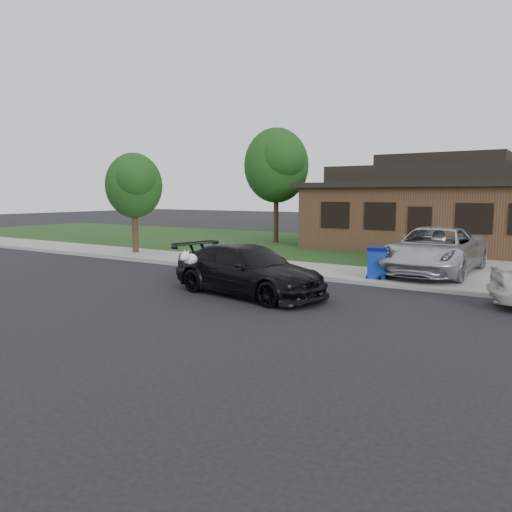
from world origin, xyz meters
The scene contains 11 objects.
ground centered at (0.00, 0.00, 0.00)m, with size 120.00×120.00×0.00m, color black.
sidewalk centered at (0.00, 5.00, 0.06)m, with size 60.00×3.00×0.12m, color gray.
curb centered at (0.00, 3.50, 0.06)m, with size 60.00×0.12×0.12m, color gray.
lawn centered at (0.00, 13.00, 0.07)m, with size 60.00×13.00×0.13m, color #193814.
driveway centered at (6.00, 10.00, 0.07)m, with size 4.50×13.00×0.14m, color gray.
sedan centered at (2.16, 0.28, 0.70)m, with size 5.10×2.77×1.40m.
minivan centered at (5.78, 6.31, 0.92)m, with size 2.58×5.60×1.56m, color #B6B8BE.
recycling_bin centered at (4.51, 4.19, 0.63)m, with size 0.75×0.75×1.02m.
house centered at (4.00, 15.00, 2.13)m, with size 12.60×8.60×4.65m.
tree_0 centered at (-4.34, 12.88, 4.48)m, with size 3.78×3.60×6.34m.
tree_2 centered at (-7.38, 5.11, 3.27)m, with size 2.73×2.60×4.59m.
Camera 1 is at (9.89, -11.18, 2.81)m, focal length 35.00 mm.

